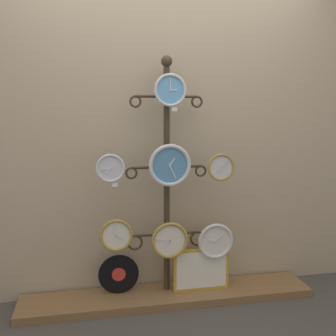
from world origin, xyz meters
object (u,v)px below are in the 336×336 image
(clock_middle_right, at_px, (221,167))
(clock_bottom_center, at_px, (169,240))
(clock_middle_left, at_px, (110,168))
(clock_bottom_left, at_px, (116,235))
(vinyl_record, at_px, (119,274))
(picture_frame, at_px, (201,270))
(clock_bottom_right, at_px, (216,241))
(display_stand, at_px, (167,216))
(clock_middle_center, at_px, (169,165))
(clock_top_center, at_px, (170,90))

(clock_middle_right, distance_m, clock_bottom_center, 0.66)
(clock_middle_left, xyz_separation_m, clock_middle_right, (0.80, -0.02, -0.01))
(clock_bottom_left, bearing_deg, clock_middle_right, 0.79)
(vinyl_record, distance_m, picture_frame, 0.63)
(clock_middle_left, bearing_deg, clock_bottom_right, -1.22)
(clock_bottom_left, relative_size, vinyl_record, 0.78)
(clock_bottom_right, bearing_deg, display_stand, 165.78)
(display_stand, distance_m, clock_middle_left, 0.57)
(clock_middle_center, bearing_deg, clock_middle_right, 2.80)
(display_stand, relative_size, clock_middle_center, 5.94)
(clock_bottom_left, bearing_deg, display_stand, 15.49)
(clock_bottom_center, relative_size, picture_frame, 0.63)
(vinyl_record, relative_size, picture_frame, 0.70)
(clock_bottom_left, relative_size, clock_bottom_right, 0.86)
(clock_bottom_left, relative_size, clock_bottom_center, 0.86)
(display_stand, xyz_separation_m, clock_top_center, (0.01, -0.07, 0.93))
(display_stand, xyz_separation_m, picture_frame, (0.25, -0.07, -0.42))
(clock_bottom_right, xyz_separation_m, vinyl_record, (-0.73, 0.08, -0.24))
(display_stand, relative_size, picture_frame, 4.18)
(clock_middle_center, xyz_separation_m, picture_frame, (0.26, 0.04, -0.82))
(clock_bottom_center, height_order, picture_frame, clock_bottom_center)
(clock_bottom_center, bearing_deg, clock_middle_right, 2.72)
(display_stand, relative_size, clock_bottom_left, 7.65)
(clock_top_center, distance_m, vinyl_record, 1.41)
(clock_middle_center, bearing_deg, clock_bottom_left, 178.73)
(clock_top_center, relative_size, clock_middle_right, 1.13)
(clock_top_center, xyz_separation_m, clock_bottom_left, (-0.40, -0.03, -1.02))
(clock_middle_center, height_order, clock_bottom_center, clock_middle_center)
(clock_middle_center, xyz_separation_m, clock_bottom_right, (0.36, 0.02, -0.59))
(display_stand, height_order, vinyl_record, display_stand)
(clock_middle_right, xyz_separation_m, picture_frame, (-0.13, 0.02, -0.79))
(clock_bottom_right, bearing_deg, vinyl_record, 173.38)
(display_stand, relative_size, clock_top_center, 7.81)
(vinyl_record, bearing_deg, clock_bottom_center, -16.63)
(clock_top_center, height_order, clock_bottom_left, clock_top_center)
(display_stand, bearing_deg, clock_bottom_right, -14.22)
(clock_bottom_center, relative_size, clock_bottom_right, 0.99)
(clock_middle_left, bearing_deg, clock_bottom_center, -5.64)
(display_stand, xyz_separation_m, clock_bottom_right, (0.36, -0.09, -0.19))
(clock_bottom_right, height_order, picture_frame, clock_bottom_right)
(display_stand, height_order, clock_middle_left, display_stand)
(clock_middle_left, height_order, picture_frame, clock_middle_left)
(clock_bottom_right, bearing_deg, picture_frame, 169.61)
(display_stand, distance_m, clock_top_center, 0.93)
(clock_middle_right, bearing_deg, clock_middle_left, 178.43)
(clock_middle_center, xyz_separation_m, vinyl_record, (-0.36, 0.11, -0.83))
(clock_middle_left, distance_m, vinyl_record, 0.82)
(clock_top_center, height_order, clock_middle_left, clock_top_center)
(clock_bottom_center, xyz_separation_m, clock_bottom_right, (0.36, 0.02, -0.04))
(clock_top_center, height_order, clock_middle_right, clock_top_center)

